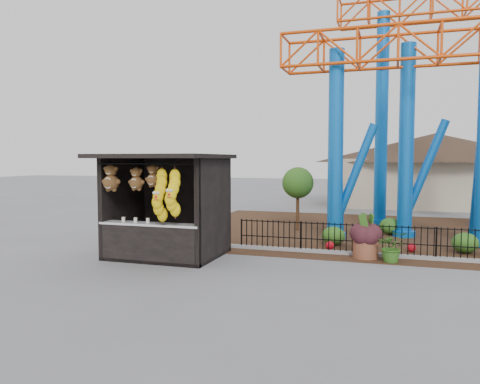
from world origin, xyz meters
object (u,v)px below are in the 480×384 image
(terracotta_planter, at_px, (366,248))
(prize_booth, at_px, (164,208))
(roller_coaster, at_px, (438,70))
(potted_plant, at_px, (392,247))

(terracotta_planter, bearing_deg, prize_booth, -162.88)
(roller_coaster, bearing_deg, prize_booth, -137.92)
(prize_booth, height_order, potted_plant, prize_booth)
(prize_booth, height_order, roller_coaster, roller_coaster)
(potted_plant, bearing_deg, terracotta_planter, 141.48)
(prize_booth, relative_size, potted_plant, 3.76)
(terracotta_planter, xyz_separation_m, potted_plant, (0.76, -0.36, 0.15))
(prize_booth, relative_size, roller_coaster, 0.32)
(terracotta_planter, bearing_deg, potted_plant, -25.48)
(potted_plant, bearing_deg, prize_booth, 179.22)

